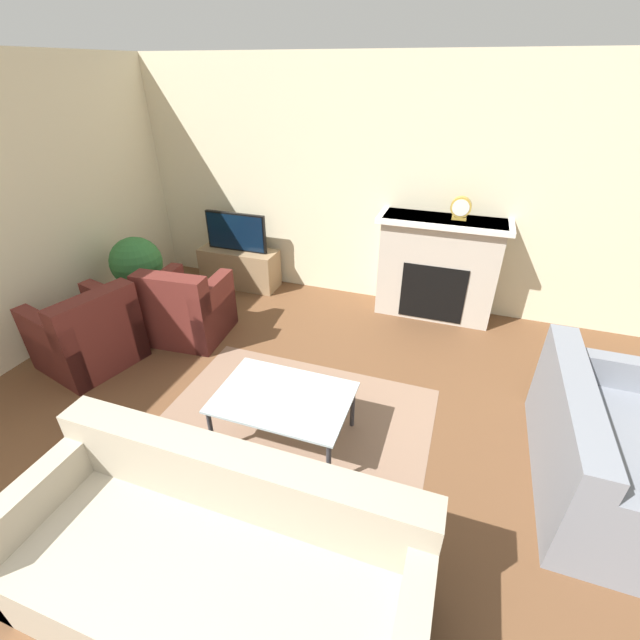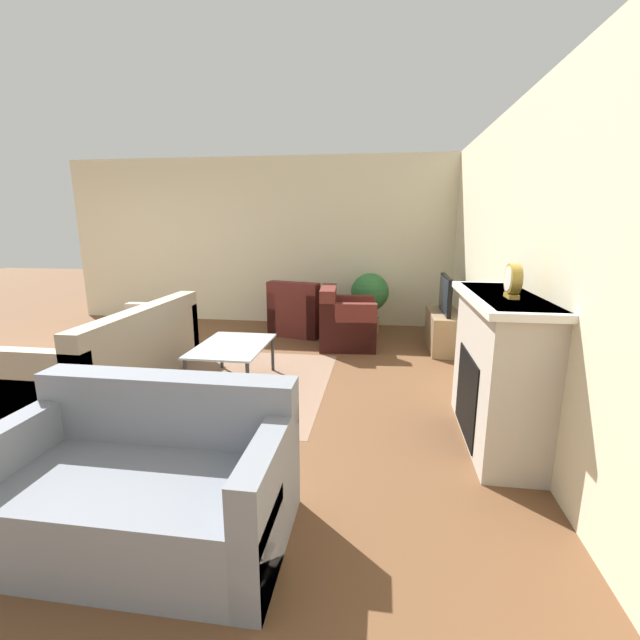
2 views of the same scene
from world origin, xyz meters
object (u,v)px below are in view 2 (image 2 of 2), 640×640
(coffee_table, at_px, (232,348))
(tv, at_px, (445,294))
(couch_loveseat, at_px, (148,486))
(mantel_clock, at_px, (513,280))
(armchair_by_window, at_px, (301,314))
(armchair_accent, at_px, (345,325))
(potted_plant, at_px, (370,295))
(couch_sectional, at_px, (120,356))

(coffee_table, bearing_deg, tv, 125.16)
(couch_loveseat, xyz_separation_m, mantel_clock, (-1.22, 2.11, 0.99))
(armchair_by_window, bearing_deg, mantel_clock, 137.40)
(coffee_table, bearing_deg, armchair_accent, 146.32)
(armchair_accent, bearing_deg, armchair_by_window, 45.25)
(tv, xyz_separation_m, armchair_accent, (0.10, -1.32, -0.44))
(armchair_accent, distance_m, mantel_clock, 3.07)
(armchair_accent, xyz_separation_m, potted_plant, (-0.83, 0.30, 0.27))
(potted_plant, bearing_deg, armchair_by_window, -78.64)
(couch_sectional, height_order, couch_loveseat, same)
(couch_sectional, xyz_separation_m, couch_loveseat, (2.09, 1.51, 0.01))
(potted_plant, bearing_deg, couch_loveseat, -12.70)
(couch_loveseat, bearing_deg, couch_sectional, 125.94)
(tv, height_order, armchair_by_window, tv)
(couch_sectional, xyz_separation_m, armchair_accent, (-1.69, 2.25, 0.02))
(potted_plant, bearing_deg, coffee_table, -29.34)
(armchair_by_window, distance_m, mantel_clock, 3.94)
(armchair_by_window, relative_size, coffee_table, 0.94)
(couch_sectional, height_order, potted_plant, potted_plant)
(tv, bearing_deg, couch_sectional, -63.42)
(coffee_table, bearing_deg, couch_loveseat, 7.92)
(armchair_accent, bearing_deg, potted_plant, -24.79)
(armchair_accent, distance_m, coffee_table, 1.88)
(couch_loveseat, relative_size, armchair_accent, 1.85)
(tv, distance_m, mantel_clock, 2.71)
(armchair_accent, bearing_deg, couch_loveseat, 164.23)
(couch_sectional, distance_m, coffee_table, 1.22)
(armchair_by_window, relative_size, potted_plant, 1.03)
(couch_sectional, relative_size, armchair_accent, 2.65)
(armchair_by_window, height_order, potted_plant, potted_plant)
(couch_loveseat, relative_size, potted_plant, 1.66)
(potted_plant, distance_m, mantel_clock, 3.63)
(armchair_accent, relative_size, coffee_table, 0.82)
(armchair_by_window, xyz_separation_m, coffee_table, (2.18, -0.30, 0.09))
(tv, distance_m, couch_loveseat, 4.41)
(tv, xyz_separation_m, couch_sectional, (1.78, -3.57, -0.45))
(couch_sectional, distance_m, couch_loveseat, 2.58)
(couch_sectional, relative_size, armchair_by_window, 2.31)
(couch_sectional, distance_m, armchair_accent, 2.81)
(couch_sectional, bearing_deg, potted_plant, 134.60)
(armchair_by_window, distance_m, potted_plant, 1.10)
(couch_loveseat, height_order, potted_plant, potted_plant)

